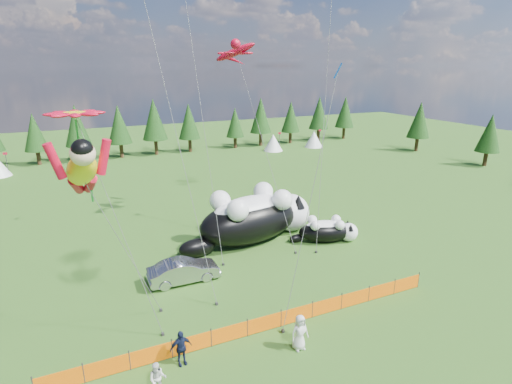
% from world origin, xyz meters
% --- Properties ---
extents(ground, '(160.00, 160.00, 0.00)m').
position_xyz_m(ground, '(0.00, 0.00, 0.00)').
color(ground, '#0C380A').
rests_on(ground, ground).
extents(safety_fence, '(22.06, 0.06, 1.10)m').
position_xyz_m(safety_fence, '(0.00, -3.00, 0.50)').
color(safety_fence, '#262626').
rests_on(safety_fence, ground).
extents(tree_line, '(90.00, 4.00, 8.00)m').
position_xyz_m(tree_line, '(0.00, 45.00, 4.00)').
color(tree_line, black).
rests_on(tree_line, ground).
extents(festival_tents, '(50.00, 3.20, 2.80)m').
position_xyz_m(festival_tents, '(11.00, 40.00, 1.40)').
color(festival_tents, white).
rests_on(festival_tents, ground).
extents(cat_large, '(11.99, 5.79, 4.35)m').
position_xyz_m(cat_large, '(4.47, 8.14, 2.07)').
color(cat_large, black).
rests_on(cat_large, ground).
extents(cat_small, '(5.45, 3.36, 2.05)m').
position_xyz_m(cat_small, '(9.70, 5.44, 0.97)').
color(cat_small, black).
rests_on(cat_small, ground).
extents(car, '(4.70, 1.65, 1.55)m').
position_xyz_m(car, '(-2.61, 3.97, 0.77)').
color(car, '#ADADB1').
rests_on(car, ground).
extents(spectator_b, '(0.87, 0.66, 1.59)m').
position_xyz_m(spectator_b, '(-6.06, -4.98, 0.79)').
color(spectator_b, silver).
rests_on(spectator_b, ground).
extents(spectator_c, '(1.12, 0.64, 1.83)m').
position_xyz_m(spectator_c, '(-4.69, -3.60, 0.92)').
color(spectator_c, '#121933').
rests_on(spectator_c, ground).
extents(spectator_e, '(0.94, 0.62, 1.92)m').
position_xyz_m(spectator_e, '(1.03, -4.96, 0.96)').
color(spectator_e, silver).
rests_on(spectator_e, ground).
extents(superhero_kite, '(5.43, 4.55, 11.48)m').
position_xyz_m(superhero_kite, '(-7.96, -0.81, 9.34)').
color(superhero_kite, yellow).
rests_on(superhero_kite, ground).
extents(gecko_kite, '(5.85, 12.84, 17.70)m').
position_xyz_m(gecko_kite, '(5.32, 14.32, 14.85)').
color(gecko_kite, '#B90924').
rests_on(gecko_kite, ground).
extents(flower_kite, '(4.37, 3.00, 11.96)m').
position_xyz_m(flower_kite, '(-7.91, 0.38, 11.52)').
color(flower_kite, '#B90924').
rests_on(flower_kite, ground).
extents(diamond_kite_b, '(3.53, 4.95, 20.32)m').
position_xyz_m(diamond_kite_b, '(10.67, 8.07, 18.31)').
color(diamond_kite_b, '#0C8A92').
rests_on(diamond_kite_b, ground).
extents(diamond_kite_c, '(4.33, 2.38, 14.50)m').
position_xyz_m(diamond_kite_c, '(4.58, -1.76, 13.02)').
color(diamond_kite_c, '#0C48B4').
rests_on(diamond_kite_c, ground).
extents(diamond_kite_d, '(0.57, 7.39, 20.58)m').
position_xyz_m(diamond_kite_d, '(0.40, 11.37, 18.14)').
color(diamond_kite_d, '#0C8A92').
rests_on(diamond_kite_d, ground).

